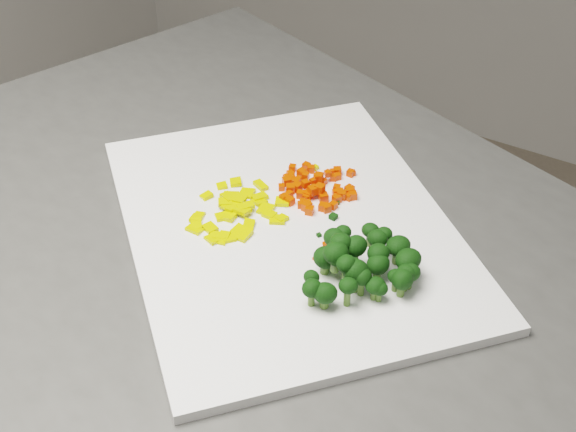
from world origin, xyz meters
The scene contains 141 objects.
cutting_board centered at (-0.32, 0.28, 0.91)m, with size 0.47×0.36×0.01m, color white.
carrot_pile centered at (-0.32, 0.36, 0.93)m, with size 0.10×0.10×0.03m, color #EF2A02, non-canonical shape.
pepper_pile centered at (-0.39, 0.26, 0.92)m, with size 0.12×0.12×0.02m, color yellow, non-canonical shape.
broccoli_pile centered at (-0.22, 0.23, 0.94)m, with size 0.12×0.12×0.06m, color black, non-canonical shape.
carrot_cube_0 centered at (-0.31, 0.31, 0.92)m, with size 0.01×0.01×0.01m, color #EF2A02.
carrot_cube_1 centered at (-0.33, 0.35, 0.92)m, with size 0.01×0.01×0.01m, color #EF2A02.
carrot_cube_2 centered at (-0.32, 0.38, 0.92)m, with size 0.01×0.01×0.01m, color #EF2A02.
carrot_cube_3 centered at (-0.33, 0.37, 0.92)m, with size 0.01×0.01×0.01m, color #EF2A02.
carrot_cube_4 centered at (-0.32, 0.32, 0.92)m, with size 0.01×0.01×0.01m, color #EF2A02.
carrot_cube_5 centered at (-0.33, 0.31, 0.92)m, with size 0.01×0.01×0.01m, color #EF2A02.
carrot_cube_6 centered at (-0.34, 0.31, 0.92)m, with size 0.01×0.01×0.01m, color #EF2A02.
carrot_cube_7 centered at (-0.28, 0.35, 0.92)m, with size 0.01×0.01×0.01m, color #EF2A02.
carrot_cube_8 centered at (-0.33, 0.39, 0.92)m, with size 0.01×0.01×0.01m, color #EF2A02.
carrot_cube_9 centered at (-0.29, 0.33, 0.92)m, with size 0.01×0.01×0.01m, color #EF2A02.
carrot_cube_10 centered at (-0.35, 0.35, 0.92)m, with size 0.01×0.01×0.01m, color #EF2A02.
carrot_cube_11 centered at (-0.37, 0.36, 0.92)m, with size 0.01×0.01×0.01m, color #EF2A02.
carrot_cube_12 centered at (-0.30, 0.36, 0.92)m, with size 0.01×0.01×0.01m, color #EF2A02.
carrot_cube_13 centered at (-0.33, 0.38, 0.92)m, with size 0.01×0.01×0.01m, color #EF2A02.
carrot_cube_14 centered at (-0.35, 0.35, 0.92)m, with size 0.01×0.01×0.01m, color #EF2A02.
carrot_cube_15 centered at (-0.33, 0.36, 0.92)m, with size 0.01×0.01×0.01m, color #EF2A02.
carrot_cube_16 centered at (-0.28, 0.36, 0.92)m, with size 0.01×0.01×0.01m, color #EF2A02.
carrot_cube_17 centered at (-0.29, 0.37, 0.92)m, with size 0.01×0.01×0.01m, color #EF2A02.
carrot_cube_18 centered at (-0.32, 0.37, 0.92)m, with size 0.01×0.01×0.01m, color #EF2A02.
carrot_cube_19 centered at (-0.35, 0.32, 0.92)m, with size 0.01×0.01×0.01m, color #EF2A02.
carrot_cube_20 centered at (-0.30, 0.32, 0.92)m, with size 0.01×0.01×0.01m, color #EF2A02.
carrot_cube_21 centered at (-0.30, 0.40, 0.92)m, with size 0.01×0.01×0.01m, color #EF2A02.
carrot_cube_22 centered at (-0.37, 0.36, 0.92)m, with size 0.01×0.01×0.01m, color #EF2A02.
carrot_cube_23 centered at (-0.35, 0.38, 0.92)m, with size 0.01×0.01×0.01m, color #EF2A02.
carrot_cube_24 centered at (-0.33, 0.33, 0.92)m, with size 0.01×0.01×0.01m, color #EF2A02.
carrot_cube_25 centered at (-0.30, 0.35, 0.92)m, with size 0.01×0.01×0.01m, color #EF2A02.
carrot_cube_26 centered at (-0.36, 0.37, 0.92)m, with size 0.01×0.01×0.01m, color #EF2A02.
carrot_cube_27 centered at (-0.35, 0.31, 0.92)m, with size 0.01×0.01×0.01m, color #EF2A02.
carrot_cube_28 centered at (-0.33, 0.33, 0.92)m, with size 0.01×0.01×0.01m, color #EF2A02.
carrot_cube_29 centered at (-0.31, 0.40, 0.92)m, with size 0.01×0.01×0.01m, color #EF2A02.
carrot_cube_30 centered at (-0.36, 0.38, 0.92)m, with size 0.01×0.01×0.01m, color #EF2A02.
carrot_cube_31 centered at (-0.37, 0.35, 0.92)m, with size 0.01×0.01×0.01m, color #EF2A02.
carrot_cube_32 centered at (-0.33, 0.32, 0.92)m, with size 0.01×0.01×0.01m, color #EF2A02.
carrot_cube_33 centered at (-0.37, 0.37, 0.92)m, with size 0.01×0.01×0.01m, color #EF2A02.
carrot_cube_34 centered at (-0.36, 0.33, 0.92)m, with size 0.01×0.01×0.01m, color #EF2A02.
carrot_cube_35 centered at (-0.33, 0.36, 0.92)m, with size 0.01×0.01×0.01m, color #EF2A02.
carrot_cube_36 centered at (-0.35, 0.36, 0.92)m, with size 0.01×0.01×0.01m, color #EF2A02.
carrot_cube_37 centered at (-0.30, 0.36, 0.92)m, with size 0.01×0.01×0.01m, color #EF2A02.
carrot_cube_38 centered at (-0.33, 0.34, 0.92)m, with size 0.01×0.01×0.01m, color #EF2A02.
carrot_cube_39 centered at (-0.33, 0.35, 0.92)m, with size 0.01×0.01×0.01m, color #EF2A02.
carrot_cube_40 centered at (-0.29, 0.35, 0.92)m, with size 0.01×0.01×0.01m, color #EF2A02.
carrot_cube_41 centered at (-0.36, 0.36, 0.92)m, with size 0.01×0.01×0.01m, color #EF2A02.
carrot_cube_42 centered at (-0.30, 0.36, 0.92)m, with size 0.01×0.01×0.01m, color #EF2A02.
carrot_cube_43 centered at (-0.35, 0.37, 0.92)m, with size 0.01×0.01×0.01m, color #EF2A02.
carrot_cube_44 centered at (-0.36, 0.35, 0.92)m, with size 0.01×0.01×0.01m, color #EF2A02.
carrot_cube_45 centered at (-0.30, 0.32, 0.92)m, with size 0.01×0.01×0.01m, color #EF2A02.
carrot_cube_46 centered at (-0.31, 0.34, 0.92)m, with size 0.01×0.01×0.01m, color #EF2A02.
carrot_cube_47 centered at (-0.32, 0.33, 0.93)m, with size 0.01×0.01×0.01m, color #EF2A02.
carrot_cube_48 centered at (-0.34, 0.34, 0.93)m, with size 0.01×0.01×0.01m, color #EF2A02.
carrot_cube_49 centered at (-0.32, 0.34, 0.93)m, with size 0.01×0.01×0.01m, color #EF2A02.
carrot_cube_50 centered at (-0.33, 0.33, 0.92)m, with size 0.01×0.01×0.01m, color #EF2A02.
carrot_cube_51 centered at (-0.35, 0.34, 0.92)m, with size 0.01×0.01×0.01m, color #EF2A02.
carrot_cube_52 centered at (-0.32, 0.31, 0.92)m, with size 0.01×0.01×0.01m, color #EF2A02.
carrot_cube_53 centered at (-0.29, 0.34, 0.92)m, with size 0.01×0.01×0.01m, color #EF2A02.
carrot_cube_54 centered at (-0.35, 0.31, 0.92)m, with size 0.01×0.01×0.01m, color #EF2A02.
carrot_cube_55 centered at (-0.29, 0.36, 0.92)m, with size 0.01×0.01×0.01m, color #EF2A02.
carrot_cube_56 centered at (-0.36, 0.35, 0.92)m, with size 0.01×0.01×0.01m, color #EF2A02.
carrot_cube_57 centered at (-0.32, 0.39, 0.92)m, with size 0.01×0.01×0.01m, color #EF2A02.
carrot_cube_58 centered at (-0.35, 0.34, 0.92)m, with size 0.01×0.01×0.01m, color #EF2A02.
carrot_cube_59 centered at (-0.33, 0.33, 0.92)m, with size 0.01×0.01×0.01m, color #EF2A02.
carrot_cube_60 centered at (-0.35, 0.33, 0.92)m, with size 0.01×0.01×0.01m, color #EF2A02.
carrot_cube_61 centered at (-0.34, 0.33, 0.92)m, with size 0.01×0.01×0.01m, color #EF2A02.
carrot_cube_62 centered at (-0.32, 0.39, 0.92)m, with size 0.01×0.01×0.01m, color #EF2A02.
carrot_cube_63 centered at (-0.36, 0.34, 0.92)m, with size 0.01×0.01×0.01m, color #EF2A02.
pepper_chunk_0 centered at (-0.35, 0.31, 0.91)m, with size 0.02×0.02×0.00m, color yellow.
pepper_chunk_1 centered at (-0.40, 0.27, 0.92)m, with size 0.01×0.02×0.01m, color yellow.
pepper_chunk_2 centered at (-0.43, 0.30, 0.91)m, with size 0.01×0.01×0.00m, color yellow.
pepper_chunk_3 centered at (-0.39, 0.26, 0.92)m, with size 0.02×0.02×0.00m, color yellow.
pepper_chunk_4 centered at (-0.42, 0.31, 0.91)m, with size 0.01×0.02×0.00m, color yellow.
pepper_chunk_5 centered at (-0.42, 0.23, 0.91)m, with size 0.01×0.01×0.00m, color yellow.
pepper_chunk_6 centered at (-0.38, 0.21, 0.91)m, with size 0.02×0.01×0.00m, color yellow.
pepper_chunk_7 centered at (-0.41, 0.21, 0.91)m, with size 0.02×0.01×0.00m, color yellow.
pepper_chunk_8 centered at (-0.37, 0.29, 0.91)m, with size 0.02×0.01×0.00m, color yellow.
pepper_chunk_9 centered at (-0.39, 0.28, 0.92)m, with size 0.02×0.02×0.00m, color yellow.
pepper_chunk_10 centered at (-0.39, 0.22, 0.91)m, with size 0.02×0.01×0.00m, color yellow.
pepper_chunk_11 centered at (-0.43, 0.27, 0.91)m, with size 0.01×0.01×0.00m, color yellow.
pepper_chunk_12 centered at (-0.39, 0.32, 0.92)m, with size 0.02×0.01×0.01m, color yellow.
pepper_chunk_13 centered at (-0.37, 0.21, 0.91)m, with size 0.02×0.01×0.00m, color yellow.
pepper_chunk_14 centered at (-0.38, 0.30, 0.91)m, with size 0.02×0.01×0.00m, color yellow.
pepper_chunk_15 centered at (-0.38, 0.27, 0.92)m, with size 0.02×0.01×0.00m, color yellow.
pepper_chunk_16 centered at (-0.35, 0.28, 0.91)m, with size 0.02×0.01×0.00m, color yellow.
pepper_chunk_17 centered at (-0.36, 0.23, 0.92)m, with size 0.02×0.02×0.01m, color yellow.
pepper_chunk_18 centered at (-0.41, 0.29, 0.91)m, with size 0.02×0.02×0.00m, color yellow.
pepper_chunk_19 centered at (-0.39, 0.25, 0.91)m, with size 0.02×0.01×0.00m, color yellow.
pepper_chunk_20 centered at (-0.36, 0.28, 0.91)m, with size 0.02×0.02×0.00m, color yellow.
pepper_chunk_21 centered at (-0.42, 0.23, 0.91)m, with size 0.02×0.01×0.00m, color yellow.
pepper_chunk_22 centered at (-0.36, 0.25, 0.91)m, with size 0.02×0.01×0.00m, color yellow.
pepper_chunk_23 centered at (-0.37, 0.22, 0.91)m, with size 0.02×0.02×0.00m, color yellow.
pepper_chunk_24 centered at (-0.38, 0.21, 0.91)m, with size 0.01×0.02×0.00m, color yellow.
pepper_chunk_25 centered at (-0.39, 0.25, 0.92)m, with size 0.02×0.01×0.01m, color yellow.
pepper_chunk_26 centered at (-0.41, 0.27, 0.92)m, with size 0.01×0.02×0.00m, color yellow.
pepper_chunk_27 centered at (-0.36, 0.24, 0.91)m, with size 0.02×0.02×0.00m, color yellow.
pepper_chunk_28 centered at (-0.34, 0.27, 0.91)m, with size 0.02×0.02×0.00m, color yellow.
pepper_chunk_29 centered at (-0.36, 0.24, 0.91)m, with size 0.02×0.01×0.00m, color yellow.
pepper_chunk_30 centered at (-0.38, 0.26, 0.92)m, with size 0.02×0.01×0.00m, color yellow.
pepper_chunk_31 centered at (-0.41, 0.22, 0.91)m, with size 0.01×0.01×0.00m, color yellow.
pepper_chunk_32 centered at (-0.40, 0.30, 0.91)m, with size 0.02×0.02×0.00m, color yellow.
pepper_chunk_33 centered at (-0.33, 0.28, 0.91)m, with size 0.01×0.01×0.00m, color yellow.
pepper_chunk_34 centered at (-0.41, 0.22, 0.91)m, with size 0.02×0.01×0.00m, color yellow.
broccoli_floret_0 centered at (-0.20, 0.19, 0.93)m, with size 0.03×0.03×0.03m, color black, non-canonical shape.
broccoli_floret_1 centered at (-0.16, 0.24, 0.93)m, with size 0.03×0.03×0.03m, color black, non-canonical shape.
broccoli_floret_2 centered at (-0.17, 0.26, 0.93)m, with size 0.04×0.04×0.04m, color black, non-canonical shape.
broccoli_floret_3 centered at (-0.17, 0.24, 0.93)m, with size 0.02×0.02×0.03m, color black, non-canonical shape.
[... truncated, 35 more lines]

